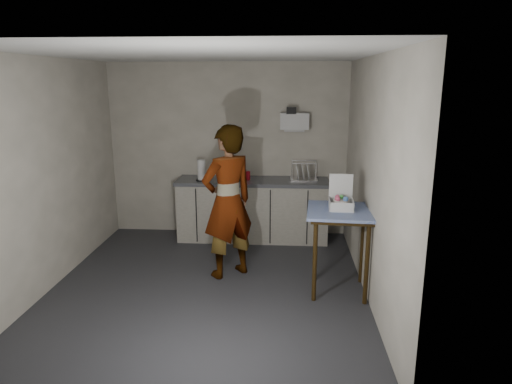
# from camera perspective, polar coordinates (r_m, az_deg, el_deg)

# --- Properties ---
(ground) EXTENTS (4.00, 4.00, 0.00)m
(ground) POSITION_cam_1_polar(r_m,az_deg,el_deg) (5.45, -5.99, -11.68)
(ground) COLOR #2A2A30
(ground) RESTS_ON ground
(wall_back) EXTENTS (3.60, 0.02, 2.60)m
(wall_back) POSITION_cam_1_polar(r_m,az_deg,el_deg) (6.97, -3.53, 5.24)
(wall_back) COLOR #B2AC9B
(wall_back) RESTS_ON ground
(wall_right) EXTENTS (0.02, 4.00, 2.60)m
(wall_right) POSITION_cam_1_polar(r_m,az_deg,el_deg) (5.04, 14.12, 1.47)
(wall_right) COLOR #B2AC9B
(wall_right) RESTS_ON ground
(wall_left) EXTENTS (0.02, 4.00, 2.60)m
(wall_left) POSITION_cam_1_polar(r_m,az_deg,el_deg) (5.63, -24.63, 1.89)
(wall_left) COLOR #B2AC9B
(wall_left) RESTS_ON ground
(ceiling) EXTENTS (3.60, 4.00, 0.01)m
(ceiling) POSITION_cam_1_polar(r_m,az_deg,el_deg) (4.93, -6.79, 16.68)
(ceiling) COLOR white
(ceiling) RESTS_ON wall_back
(kitchen_counter) EXTENTS (2.24, 0.62, 0.91)m
(kitchen_counter) POSITION_cam_1_polar(r_m,az_deg,el_deg) (6.84, -0.39, -2.41)
(kitchen_counter) COLOR black
(kitchen_counter) RESTS_ON ground
(wall_shelf) EXTENTS (0.42, 0.18, 0.37)m
(wall_shelf) POSITION_cam_1_polar(r_m,az_deg,el_deg) (6.79, 4.83, 8.79)
(wall_shelf) COLOR white
(wall_shelf) RESTS_ON ground
(side_table) EXTENTS (0.79, 0.79, 0.96)m
(side_table) POSITION_cam_1_polar(r_m,az_deg,el_deg) (5.11, 10.60, -3.54)
(side_table) COLOR #31200B
(side_table) RESTS_ON ground
(standing_man) EXTENTS (0.81, 0.77, 1.85)m
(standing_man) POSITION_cam_1_polar(r_m,az_deg,el_deg) (5.44, -3.54, -1.28)
(standing_man) COLOR #B2A593
(standing_man) RESTS_ON ground
(soap_bottle) EXTENTS (0.14, 0.14, 0.29)m
(soap_bottle) POSITION_cam_1_polar(r_m,az_deg,el_deg) (6.62, -1.91, 2.64)
(soap_bottle) COLOR black
(soap_bottle) RESTS_ON kitchen_counter
(soda_can) EXTENTS (0.07, 0.07, 0.13)m
(soda_can) POSITION_cam_1_polar(r_m,az_deg,el_deg) (6.70, -1.02, 2.07)
(soda_can) COLOR red
(soda_can) RESTS_ON kitchen_counter
(dark_bottle) EXTENTS (0.08, 0.08, 0.27)m
(dark_bottle) POSITION_cam_1_polar(r_m,az_deg,el_deg) (6.77, -3.60, 2.79)
(dark_bottle) COLOR black
(dark_bottle) RESTS_ON kitchen_counter
(paper_towel) EXTENTS (0.17, 0.17, 0.31)m
(paper_towel) POSITION_cam_1_polar(r_m,az_deg,el_deg) (6.68, -6.82, 2.66)
(paper_towel) COLOR black
(paper_towel) RESTS_ON kitchen_counter
(dish_rack) EXTENTS (0.39, 0.29, 0.27)m
(dish_rack) POSITION_cam_1_polar(r_m,az_deg,el_deg) (6.74, 5.93, 2.06)
(dish_rack) COLOR white
(dish_rack) RESTS_ON kitchen_counter
(bakery_box) EXTENTS (0.27, 0.28, 0.37)m
(bakery_box) POSITION_cam_1_polar(r_m,az_deg,el_deg) (5.10, 10.58, -1.18)
(bakery_box) COLOR white
(bakery_box) RESTS_ON side_table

